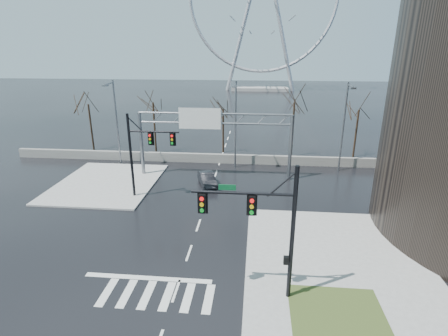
# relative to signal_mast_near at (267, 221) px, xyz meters

# --- Properties ---
(ground) EXTENTS (260.00, 260.00, 0.00)m
(ground) POSITION_rel_signal_mast_near_xyz_m (-5.14, 4.04, -4.87)
(ground) COLOR black
(ground) RESTS_ON ground
(sidewalk_right_ext) EXTENTS (12.00, 10.00, 0.15)m
(sidewalk_right_ext) POSITION_rel_signal_mast_near_xyz_m (4.86, 6.04, -4.80)
(sidewalk_right_ext) COLOR gray
(sidewalk_right_ext) RESTS_ON ground
(sidewalk_far) EXTENTS (10.00, 12.00, 0.15)m
(sidewalk_far) POSITION_rel_signal_mast_near_xyz_m (-16.14, 16.04, -4.80)
(sidewalk_far) COLOR gray
(sidewalk_far) RESTS_ON ground
(grass_strip) EXTENTS (5.00, 4.00, 0.02)m
(grass_strip) POSITION_rel_signal_mast_near_xyz_m (3.86, -0.96, -4.72)
(grass_strip) COLOR #37401B
(grass_strip) RESTS_ON sidewalk_near
(barrier_wall) EXTENTS (52.00, 0.50, 1.10)m
(barrier_wall) POSITION_rel_signal_mast_near_xyz_m (-5.14, 24.04, -4.32)
(barrier_wall) COLOR slate
(barrier_wall) RESTS_ON ground
(signal_mast_near) EXTENTS (5.52, 0.41, 8.00)m
(signal_mast_near) POSITION_rel_signal_mast_near_xyz_m (0.00, 0.00, 0.00)
(signal_mast_near) COLOR black
(signal_mast_near) RESTS_ON ground
(signal_mast_far) EXTENTS (4.72, 0.41, 8.00)m
(signal_mast_far) POSITION_rel_signal_mast_near_xyz_m (-11.01, 13.00, -0.04)
(signal_mast_far) COLOR black
(signal_mast_far) RESTS_ON ground
(sign_gantry) EXTENTS (16.36, 0.40, 7.60)m
(sign_gantry) POSITION_rel_signal_mast_near_xyz_m (-5.52, 19.00, 0.31)
(sign_gantry) COLOR slate
(sign_gantry) RESTS_ON ground
(streetlight_left) EXTENTS (0.50, 2.55, 10.00)m
(streetlight_left) POSITION_rel_signal_mast_near_xyz_m (-17.14, 22.20, 1.01)
(streetlight_left) COLOR slate
(streetlight_left) RESTS_ON ground
(streetlight_mid) EXTENTS (0.50, 2.55, 10.00)m
(streetlight_mid) POSITION_rel_signal_mast_near_xyz_m (-3.14, 22.20, 1.01)
(streetlight_mid) COLOR slate
(streetlight_mid) RESTS_ON ground
(streetlight_right) EXTENTS (0.50, 2.55, 10.00)m
(streetlight_right) POSITION_rel_signal_mast_near_xyz_m (8.86, 22.20, 1.01)
(streetlight_right) COLOR slate
(streetlight_right) RESTS_ON ground
(tree_far_left) EXTENTS (3.50, 3.50, 7.00)m
(tree_far_left) POSITION_rel_signal_mast_near_xyz_m (-23.14, 28.04, 0.70)
(tree_far_left) COLOR black
(tree_far_left) RESTS_ON ground
(tree_left) EXTENTS (3.75, 3.75, 7.50)m
(tree_left) POSITION_rel_signal_mast_near_xyz_m (-14.14, 27.54, 1.10)
(tree_left) COLOR black
(tree_left) RESTS_ON ground
(tree_center) EXTENTS (3.25, 3.25, 6.50)m
(tree_center) POSITION_rel_signal_mast_near_xyz_m (-5.14, 28.54, 0.30)
(tree_center) COLOR black
(tree_center) RESTS_ON ground
(tree_right) EXTENTS (3.90, 3.90, 7.80)m
(tree_right) POSITION_rel_signal_mast_near_xyz_m (3.86, 27.54, 1.34)
(tree_right) COLOR black
(tree_right) RESTS_ON ground
(tree_far_right) EXTENTS (3.40, 3.40, 6.80)m
(tree_far_right) POSITION_rel_signal_mast_near_xyz_m (11.86, 28.04, 0.54)
(tree_far_right) COLOR black
(tree_far_right) RESTS_ON ground
(ferris_wheel) EXTENTS (45.00, 6.00, 50.91)m
(ferris_wheel) POSITION_rel_signal_mast_near_xyz_m (-0.14, 99.04, 21.26)
(ferris_wheel) COLOR gray
(ferris_wheel) RESTS_ON ground
(car) EXTENTS (2.66, 4.24, 1.32)m
(car) POSITION_rel_signal_mast_near_xyz_m (-5.62, 16.51, -4.21)
(car) COLOR black
(car) RESTS_ON ground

